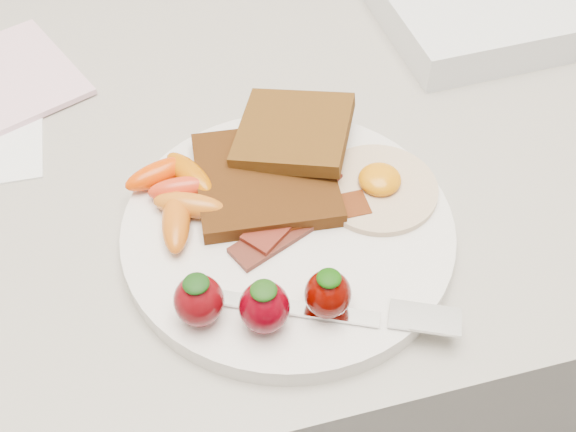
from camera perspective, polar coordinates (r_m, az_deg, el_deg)
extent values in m
cube|color=gray|center=(1.05, -0.42, -11.23)|extent=(2.00, 0.60, 0.90)
cylinder|color=white|center=(0.59, 0.00, -1.20)|extent=(0.27, 0.27, 0.02)
cube|color=black|center=(0.61, -1.79, 2.98)|extent=(0.12, 0.12, 0.01)
cube|color=black|center=(0.63, 0.45, 6.71)|extent=(0.13, 0.13, 0.02)
cylinder|color=white|center=(0.61, 7.11, 2.17)|extent=(0.13, 0.13, 0.01)
ellipsoid|color=orange|center=(0.61, 7.26, 2.89)|extent=(0.05, 0.05, 0.02)
cube|color=#410B0B|center=(0.58, 0.10, -0.96)|extent=(0.11, 0.07, 0.00)
cube|color=#4C1905|center=(0.58, 1.41, 0.06)|extent=(0.10, 0.03, 0.00)
cube|color=#3D120E|center=(0.59, 0.40, 0.75)|extent=(0.10, 0.09, 0.00)
ellipsoid|color=red|center=(0.60, -8.47, 2.16)|extent=(0.06, 0.02, 0.02)
ellipsoid|color=#C76014|center=(0.59, -7.78, 0.85)|extent=(0.06, 0.04, 0.02)
ellipsoid|color=#C2560E|center=(0.58, -8.84, -0.38)|extent=(0.03, 0.07, 0.02)
ellipsoid|color=#C35B00|center=(0.61, -7.77, 3.28)|extent=(0.05, 0.07, 0.02)
ellipsoid|color=#DF3D00|center=(0.62, -10.18, 3.33)|extent=(0.06, 0.04, 0.02)
ellipsoid|color=#5D050A|center=(0.52, -7.06, -6.65)|extent=(0.04, 0.04, 0.04)
ellipsoid|color=#11360C|center=(0.50, -7.28, -5.32)|extent=(0.02, 0.02, 0.01)
ellipsoid|color=#580009|center=(0.51, -1.88, -7.22)|extent=(0.04, 0.04, 0.04)
ellipsoid|color=#163D0C|center=(0.49, -1.94, -5.89)|extent=(0.02, 0.02, 0.01)
ellipsoid|color=#4D0400|center=(0.52, 3.16, -6.18)|extent=(0.03, 0.03, 0.04)
ellipsoid|color=#0F3E05|center=(0.50, 3.26, -4.92)|extent=(0.02, 0.02, 0.01)
cube|color=white|center=(0.53, 0.51, -7.28)|extent=(0.12, 0.06, 0.00)
cube|color=silver|center=(0.54, 10.78, -7.92)|extent=(0.06, 0.04, 0.00)
cube|color=#EBB7C7|center=(0.79, -20.64, 10.50)|extent=(0.15, 0.18, 0.01)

